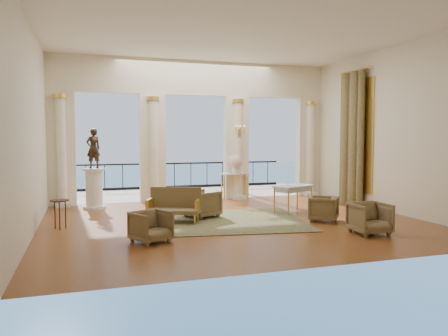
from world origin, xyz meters
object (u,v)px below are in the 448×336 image
object	(u,v)px
armchair_b	(370,217)
armchair_c	(323,207)
console_table	(235,177)
settee	(175,205)
pedestal	(94,189)
side_table	(60,204)
armchair_a	(151,225)
statue	(93,148)
game_table	(293,188)
armchair_d	(202,202)

from	to	relation	value
armchair_b	armchair_c	size ratio (longest dim) A/B	1.10
armchair_c	console_table	distance (m)	4.28
settee	pedestal	distance (m)	3.18
armchair_b	side_table	xyz separation A→B (m)	(-6.28, 2.53, 0.20)
armchair_a	statue	xyz separation A→B (m)	(-0.97, 4.50, 1.40)
game_table	side_table	xyz separation A→B (m)	(-5.96, -0.41, -0.10)
armchair_d	game_table	bearing A→B (deg)	-115.54
pedestal	statue	world-z (taller)	statue
settee	console_table	distance (m)	4.15
armchair_d	settee	xyz separation A→B (m)	(-0.79, -0.38, 0.03)
settee	side_table	bearing A→B (deg)	-155.14
settee	game_table	xyz separation A→B (m)	(3.36, 0.36, 0.25)
game_table	console_table	distance (m)	2.91
armchair_a	pedestal	xyz separation A→B (m)	(-0.97, 4.50, 0.22)
console_table	armchair_c	bearing A→B (deg)	-92.01
statue	side_table	size ratio (longest dim) A/B	1.72
armchair_b	armchair_d	distance (m)	4.13
armchair_d	pedestal	xyz separation A→B (m)	(-2.61, 2.24, 0.18)
armchair_a	armchair_d	size ratio (longest dim) A/B	0.87
armchair_b	pedestal	world-z (taller)	pedestal
side_table	armchair_d	bearing A→B (deg)	7.18
armchair_a	settee	bearing A→B (deg)	38.79
armchair_c	side_table	xyz separation A→B (m)	(-6.10, 0.96, 0.23)
armchair_c	statue	distance (m)	6.57
game_table	armchair_c	bearing A→B (deg)	-108.44
armchair_b	armchair_c	xyz separation A→B (m)	(-0.19, 1.58, -0.03)
armchair_d	settee	distance (m)	0.88
armchair_b	side_table	size ratio (longest dim) A/B	1.12
armchair_a	armchair_d	bearing A→B (deg)	27.02
pedestal	armchair_b	bearing A→B (deg)	-43.42
armchair_d	pedestal	distance (m)	3.44
armchair_b	settee	size ratio (longest dim) A/B	0.54
armchair_b	statue	size ratio (longest dim) A/B	0.66
armchair_c	settee	bearing A→B (deg)	-66.75
armchair_b	side_table	world-z (taller)	armchair_b
armchair_b	game_table	size ratio (longest dim) A/B	0.60
armchair_c	game_table	distance (m)	1.41
armchair_d	console_table	xyz separation A→B (m)	(1.86, 2.80, 0.35)
armchair_b	console_table	distance (m)	5.86
armchair_d	side_table	bearing A→B (deg)	72.12
armchair_c	console_table	size ratio (longest dim) A/B	0.68
statue	console_table	size ratio (longest dim) A/B	1.14
statue	console_table	bearing A→B (deg)	162.66
armchair_d	settee	size ratio (longest dim) A/B	0.56
armchair_b	statue	xyz separation A→B (m)	(-5.49, 5.20, 1.37)
armchair_b	settee	xyz separation A→B (m)	(-3.68, 2.58, 0.04)
armchair_a	armchair_d	distance (m)	2.80
armchair_b	armchair_c	world-z (taller)	armchair_b
statue	pedestal	bearing A→B (deg)	128.94
armchair_a	armchair_c	world-z (taller)	armchair_a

